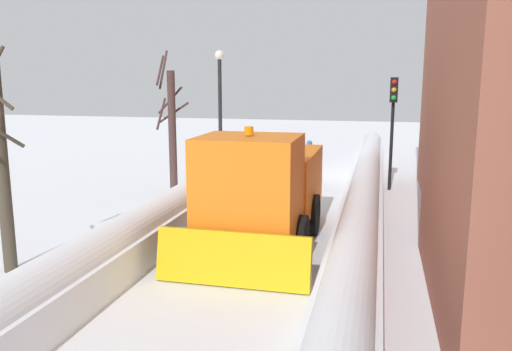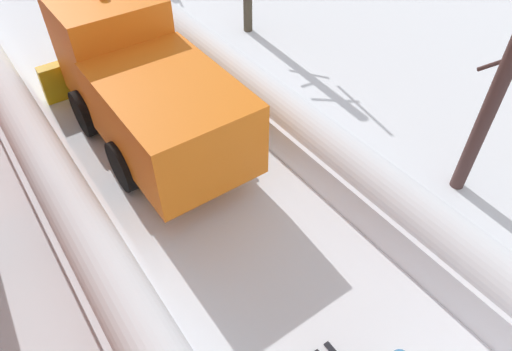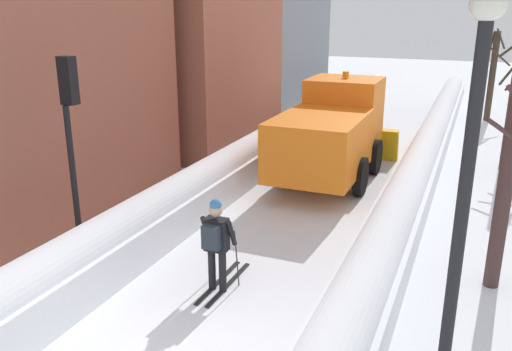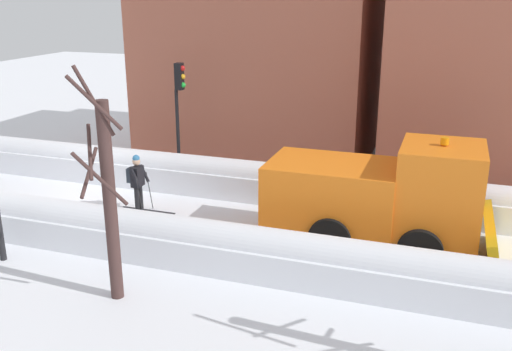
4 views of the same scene
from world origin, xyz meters
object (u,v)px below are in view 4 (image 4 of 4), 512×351
object	(u,v)px
skier	(137,180)
bare_tree_near	(108,197)
traffic_light_pole	(179,100)
plow_truck	(383,194)

from	to	relation	value
skier	bare_tree_near	distance (m)	5.40
skier	traffic_light_pole	world-z (taller)	traffic_light_pole
bare_tree_near	traffic_light_pole	bearing A→B (deg)	-164.41
traffic_light_pole	bare_tree_near	distance (m)	8.11
skier	traffic_light_pole	distance (m)	3.62
skier	traffic_light_pole	xyz separation A→B (m)	(-3.05, -0.01, 1.95)
bare_tree_near	plow_truck	bearing A→B (deg)	131.42
plow_truck	skier	size ratio (longest dim) A/B	3.31
plow_truck	skier	world-z (taller)	plow_truck
plow_truck	skier	bearing A→B (deg)	-91.33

